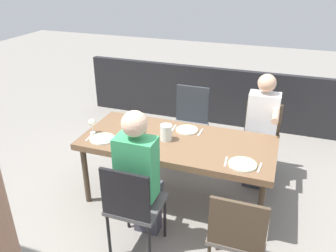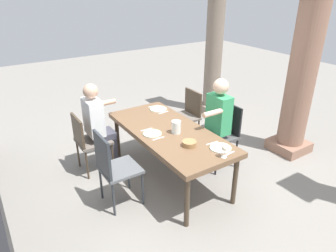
{
  "view_description": "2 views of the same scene",
  "coord_description": "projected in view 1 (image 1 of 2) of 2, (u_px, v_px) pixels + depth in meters",
  "views": [
    {
      "loc": [
        -0.93,
        2.92,
        2.38
      ],
      "look_at": [
        0.13,
        -0.09,
        0.83
      ],
      "focal_mm": 36.58,
      "sensor_mm": 36.0,
      "label": 1
    },
    {
      "loc": [
        3.04,
        -1.99,
        2.52
      ],
      "look_at": [
        -0.03,
        -0.0,
        0.78
      ],
      "focal_mm": 33.02,
      "sensor_mm": 36.0,
      "label": 2
    }
  ],
  "objects": [
    {
      "name": "plate_0",
      "position": [
        243.0,
        164.0,
        3.05
      ],
      "size": [
        0.26,
        0.26,
        0.02
      ],
      "color": "white",
      "rests_on": "dining_table"
    },
    {
      "name": "ground_plane",
      "position": [
        177.0,
        198.0,
        3.8
      ],
      "size": [
        16.0,
        16.0,
        0.0
      ],
      "primitive_type": "plane",
      "color": "gray"
    },
    {
      "name": "fork_1",
      "position": [
        200.0,
        132.0,
        3.63
      ],
      "size": [
        0.02,
        0.17,
        0.01
      ],
      "primitive_type": "cube",
      "rotation": [
        0.0,
        0.0,
        -0.03
      ],
      "color": "silver",
      "rests_on": "dining_table"
    },
    {
      "name": "water_pitcher",
      "position": [
        166.0,
        133.0,
        3.45
      ],
      "size": [
        0.12,
        0.12,
        0.17
      ],
      "color": "white",
      "rests_on": "dining_table"
    },
    {
      "name": "dining_table",
      "position": [
        177.0,
        145.0,
        3.5
      ],
      "size": [
        1.96,
        0.87,
        0.73
      ],
      "color": "brown",
      "rests_on": "ground"
    },
    {
      "name": "chair_mid_south",
      "position": [
        190.0,
        120.0,
        4.32
      ],
      "size": [
        0.44,
        0.44,
        0.97
      ],
      "color": "#5B5E61",
      "rests_on": "ground"
    },
    {
      "name": "chair_west_south",
      "position": [
        261.0,
        135.0,
        4.07
      ],
      "size": [
        0.44,
        0.44,
        0.87
      ],
      "color": "#6A6158",
      "rests_on": "ground"
    },
    {
      "name": "patio_railing",
      "position": [
        218.0,
        96.0,
        5.39
      ],
      "size": [
        4.36,
        0.1,
        0.9
      ],
      "primitive_type": "cube",
      "color": "black",
      "rests_on": "ground"
    },
    {
      "name": "spoon_2",
      "position": [
        90.0,
        137.0,
        3.53
      ],
      "size": [
        0.04,
        0.17,
        0.01
      ],
      "primitive_type": "cube",
      "rotation": [
        0.0,
        0.0,
        0.12
      ],
      "color": "silver",
      "rests_on": "dining_table"
    },
    {
      "name": "fork_2",
      "position": [
        116.0,
        142.0,
        3.44
      ],
      "size": [
        0.03,
        0.17,
        0.01
      ],
      "primitive_type": "cube",
      "rotation": [
        0.0,
        0.0,
        -0.06
      ],
      "color": "silver",
      "rests_on": "dining_table"
    },
    {
      "name": "spoon_0",
      "position": [
        226.0,
        162.0,
        3.1
      ],
      "size": [
        0.03,
        0.17,
        0.01
      ],
      "primitive_type": "cube",
      "rotation": [
        0.0,
        0.0,
        0.06
      ],
      "color": "silver",
      "rests_on": "dining_table"
    },
    {
      "name": "plate_1",
      "position": [
        187.0,
        130.0,
        3.67
      ],
      "size": [
        0.24,
        0.24,
        0.02
      ],
      "color": "white",
      "rests_on": "dining_table"
    },
    {
      "name": "plate_2",
      "position": [
        102.0,
        139.0,
        3.48
      ],
      "size": [
        0.26,
        0.26,
        0.02
      ],
      "color": "white",
      "rests_on": "dining_table"
    },
    {
      "name": "chair_west_north",
      "position": [
        238.0,
        231.0,
        2.62
      ],
      "size": [
        0.44,
        0.44,
        0.88
      ],
      "color": "#6A6158",
      "rests_on": "ground"
    },
    {
      "name": "diner_man_white",
      "position": [
        261.0,
        127.0,
        3.84
      ],
      "size": [
        0.35,
        0.49,
        1.29
      ],
      "color": "#3F3F4C",
      "rests_on": "ground"
    },
    {
      "name": "wine_glass_2",
      "position": [
        92.0,
        123.0,
        3.57
      ],
      "size": [
        0.08,
        0.08,
        0.16
      ],
      "color": "white",
      "rests_on": "dining_table"
    },
    {
      "name": "chair_mid_north",
      "position": [
        132.0,
        203.0,
        2.87
      ],
      "size": [
        0.44,
        0.44,
        0.93
      ],
      "color": "#4F4F50",
      "rests_on": "ground"
    },
    {
      "name": "fork_0",
      "position": [
        260.0,
        168.0,
        3.01
      ],
      "size": [
        0.03,
        0.17,
        0.01
      ],
      "primitive_type": "cube",
      "rotation": [
        0.0,
        0.0,
        -0.08
      ],
      "color": "silver",
      "rests_on": "dining_table"
    },
    {
      "name": "bread_basket",
      "position": [
        136.0,
        129.0,
        3.63
      ],
      "size": [
        0.17,
        0.17,
        0.06
      ],
      "primitive_type": "cylinder",
      "color": "#9E7547",
      "rests_on": "dining_table"
    },
    {
      "name": "diner_woman_green",
      "position": [
        140.0,
        175.0,
        2.94
      ],
      "size": [
        0.34,
        0.5,
        1.34
      ],
      "color": "#3F3F4C",
      "rests_on": "ground"
    },
    {
      "name": "spoon_1",
      "position": [
        174.0,
        128.0,
        3.72
      ],
      "size": [
        0.02,
        0.17,
        0.01
      ],
      "primitive_type": "cube",
      "rotation": [
        0.0,
        0.0,
        0.03
      ],
      "color": "silver",
      "rests_on": "dining_table"
    }
  ]
}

